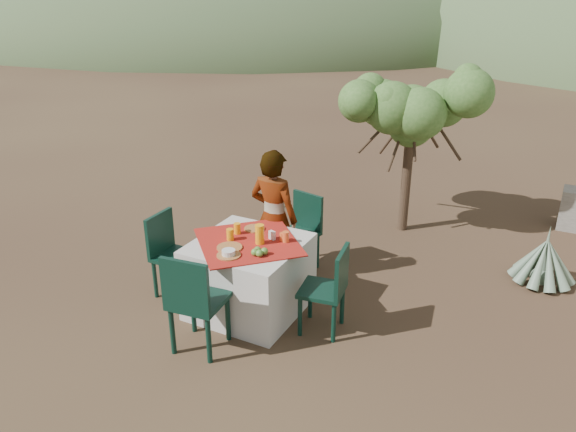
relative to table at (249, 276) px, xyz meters
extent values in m
plane|color=#321F16|center=(0.35, 0.32, -0.38)|extent=(160.00, 160.00, 0.00)
cube|color=silver|center=(0.00, 0.00, 0.00)|extent=(1.02, 1.02, 0.75)
cube|color=#A82718|center=(0.00, 0.00, 0.38)|extent=(1.30, 1.30, 0.01)
cylinder|color=black|center=(-0.15, 0.87, -0.16)|extent=(0.04, 0.04, 0.44)
cylinder|color=black|center=(0.17, 0.80, -0.16)|extent=(0.04, 0.04, 0.44)
cylinder|color=black|center=(-0.08, 1.20, -0.16)|extent=(0.04, 0.04, 0.44)
cylinder|color=black|center=(0.24, 1.12, -0.16)|extent=(0.04, 0.04, 0.44)
cube|color=black|center=(0.04, 1.00, 0.06)|extent=(0.49, 0.49, 0.04)
cube|color=black|center=(0.08, 1.18, 0.29)|extent=(0.41, 0.13, 0.43)
cylinder|color=black|center=(0.10, -0.55, -0.14)|extent=(0.05, 0.05, 0.48)
cylinder|color=black|center=(-0.27, -0.59, -0.14)|extent=(0.05, 0.05, 0.48)
cylinder|color=black|center=(0.14, -0.91, -0.14)|extent=(0.05, 0.05, 0.48)
cylinder|color=black|center=(-0.23, -0.95, -0.14)|extent=(0.05, 0.05, 0.48)
cube|color=black|center=(-0.07, -0.75, 0.10)|extent=(0.50, 0.50, 0.04)
cube|color=black|center=(-0.04, -0.96, 0.36)|extent=(0.45, 0.09, 0.47)
cylinder|color=black|center=(-0.66, -0.26, -0.16)|extent=(0.04, 0.04, 0.44)
cylinder|color=black|center=(-0.67, 0.07, -0.16)|extent=(0.04, 0.04, 0.44)
cylinder|color=black|center=(-1.00, -0.26, -0.16)|extent=(0.04, 0.04, 0.44)
cylinder|color=black|center=(-1.00, 0.07, -0.16)|extent=(0.04, 0.04, 0.44)
cube|color=black|center=(-0.83, -0.10, 0.06)|extent=(0.42, 0.42, 0.04)
cube|color=black|center=(-1.02, -0.10, 0.30)|extent=(0.04, 0.41, 0.43)
cylinder|color=black|center=(0.61, 0.14, -0.16)|extent=(0.04, 0.04, 0.43)
cylinder|color=black|center=(0.66, -0.18, -0.16)|extent=(0.04, 0.04, 0.43)
cylinder|color=black|center=(0.94, 0.19, -0.16)|extent=(0.04, 0.04, 0.43)
cylinder|color=black|center=(0.98, -0.14, -0.16)|extent=(0.04, 0.04, 0.43)
cube|color=black|center=(0.80, 0.00, 0.05)|extent=(0.46, 0.46, 0.04)
cube|color=black|center=(0.98, 0.03, 0.28)|extent=(0.10, 0.40, 0.42)
imported|color=#8C6651|center=(-0.06, 0.63, 0.38)|extent=(0.57, 0.38, 1.51)
cylinder|color=#413020|center=(0.81, 2.64, 0.34)|extent=(0.12, 0.12, 1.44)
sphere|color=#345D22|center=(0.81, 2.64, 1.06)|extent=(0.62, 0.62, 0.62)
sphere|color=#345D22|center=(1.37, 2.64, 1.22)|extent=(0.58, 0.58, 0.58)
sphere|color=#345D22|center=(0.29, 2.75, 1.16)|extent=(0.54, 0.54, 0.54)
sphere|color=#345D22|center=(0.91, 3.21, 1.27)|extent=(0.56, 0.56, 0.56)
sphere|color=#345D22|center=(0.86, 2.13, 1.11)|extent=(0.49, 0.49, 0.49)
sphere|color=slate|center=(2.60, 1.98, -0.33)|extent=(0.23, 0.23, 0.23)
cone|color=slate|center=(2.60, 1.98, -0.04)|extent=(0.13, 0.13, 0.67)
cone|color=slate|center=(2.74, 2.00, -0.11)|extent=(0.41, 0.16, 0.56)
cone|color=slate|center=(2.71, 2.08, -0.11)|extent=(0.35, 0.32, 0.58)
cone|color=slate|center=(2.63, 2.13, -0.11)|extent=(0.19, 0.40, 0.57)
cone|color=slate|center=(2.53, 2.12, -0.11)|extent=(0.25, 0.39, 0.58)
cone|color=slate|center=(2.47, 2.06, -0.11)|extent=(0.38, 0.28, 0.58)
cone|color=slate|center=(2.45, 1.97, -0.11)|extent=(0.41, 0.16, 0.56)
cone|color=slate|center=(2.48, 1.88, -0.11)|extent=(0.35, 0.32, 0.58)
cone|color=slate|center=(2.56, 1.83, -0.11)|extent=(0.19, 0.40, 0.57)
cone|color=slate|center=(2.66, 1.84, -0.11)|extent=(0.25, 0.39, 0.58)
cone|color=slate|center=(2.73, 1.91, -0.11)|extent=(0.38, 0.28, 0.58)
ellipsoid|color=#3B5831|center=(-17.65, 30.32, -0.38)|extent=(40.00, 40.00, 16.00)
ellipsoid|color=slate|center=(-3.65, 52.32, -0.38)|extent=(60.00, 60.00, 24.00)
cylinder|color=brown|center=(-0.09, 0.28, 0.39)|extent=(0.21, 0.21, 0.01)
cylinder|color=brown|center=(-0.08, -0.21, 0.39)|extent=(0.25, 0.25, 0.01)
cylinder|color=orange|center=(-0.19, 0.11, 0.44)|extent=(0.07, 0.07, 0.11)
cylinder|color=orange|center=(-0.17, -0.05, 0.44)|extent=(0.07, 0.07, 0.12)
cylinder|color=orange|center=(0.12, 0.02, 0.48)|extent=(0.09, 0.09, 0.19)
cylinder|color=brown|center=(0.00, -0.34, 0.39)|extent=(0.23, 0.23, 0.01)
cylinder|color=silver|center=(0.00, -0.34, 0.42)|extent=(0.13, 0.13, 0.05)
cylinder|color=orange|center=(0.29, 0.17, 0.42)|extent=(0.05, 0.05, 0.08)
cylinder|color=orange|center=(0.33, 0.16, 0.43)|extent=(0.07, 0.07, 0.11)
cube|color=silver|center=(0.18, 0.15, 0.43)|extent=(0.08, 0.06, 0.09)
sphere|color=#538630|center=(0.21, -0.18, 0.42)|extent=(0.07, 0.07, 0.07)
sphere|color=#538630|center=(0.28, -0.17, 0.42)|extent=(0.07, 0.07, 0.07)
sphere|color=#538630|center=(0.26, -0.23, 0.42)|extent=(0.07, 0.07, 0.07)
sphere|color=#538630|center=(0.21, -0.23, 0.42)|extent=(0.07, 0.07, 0.07)
camera|label=1|loc=(2.61, -4.20, 2.76)|focal=35.00mm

